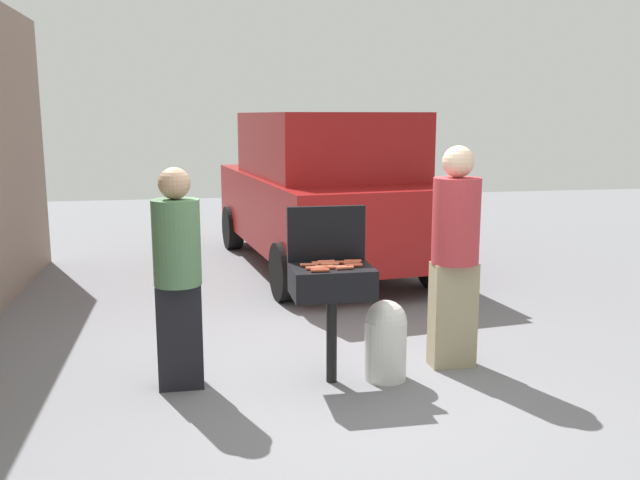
{
  "coord_description": "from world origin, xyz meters",
  "views": [
    {
      "loc": [
        -0.97,
        -4.68,
        1.99
      ],
      "look_at": [
        0.01,
        0.6,
        1.0
      ],
      "focal_mm": 38.17,
      "sensor_mm": 36.0,
      "label": 1
    }
  ],
  "objects_px": {
    "hot_dog_1": "(326,262)",
    "hot_dog_6": "(324,264)",
    "hot_dog_12": "(309,265)",
    "parked_minivan": "(322,190)",
    "bbq_grill": "(332,285)",
    "hot_dog_3": "(337,267)",
    "hot_dog_2": "(341,262)",
    "hot_dog_7": "(353,265)",
    "hot_dog_8": "(345,268)",
    "person_left": "(178,271)",
    "hot_dog_10": "(319,269)",
    "hot_dog_11": "(320,270)",
    "hot_dog_4": "(353,261)",
    "hot_dog_14": "(352,263)",
    "person_right": "(455,249)",
    "hot_dog_13": "(320,263)",
    "propane_tank": "(386,338)",
    "hot_dog_9": "(330,264)",
    "hot_dog_0": "(315,268)",
    "hot_dog_5": "(324,267)"
  },
  "relations": [
    {
      "from": "hot_dog_4",
      "to": "hot_dog_11",
      "type": "xyz_separation_m",
      "value": [
        -0.3,
        -0.26,
        0.0
      ]
    },
    {
      "from": "hot_dog_6",
      "to": "hot_dog_10",
      "type": "xyz_separation_m",
      "value": [
        -0.07,
        -0.16,
        0.0
      ]
    },
    {
      "from": "hot_dog_3",
      "to": "parked_minivan",
      "type": "xyz_separation_m",
      "value": [
        0.66,
        4.0,
        0.12
      ]
    },
    {
      "from": "hot_dog_3",
      "to": "person_right",
      "type": "relative_size",
      "value": 0.07
    },
    {
      "from": "hot_dog_2",
      "to": "hot_dog_11",
      "type": "xyz_separation_m",
      "value": [
        -0.2,
        -0.23,
        0.0
      ]
    },
    {
      "from": "hot_dog_2",
      "to": "hot_dog_10",
      "type": "distance_m",
      "value": 0.27
    },
    {
      "from": "bbq_grill",
      "to": "hot_dog_9",
      "type": "xyz_separation_m",
      "value": [
        -0.01,
        0.02,
        0.15
      ]
    },
    {
      "from": "hot_dog_8",
      "to": "hot_dog_9",
      "type": "distance_m",
      "value": 0.16
    },
    {
      "from": "hot_dog_1",
      "to": "person_right",
      "type": "distance_m",
      "value": 1.04
    },
    {
      "from": "hot_dog_1",
      "to": "hot_dog_6",
      "type": "relative_size",
      "value": 1.0
    },
    {
      "from": "hot_dog_8",
      "to": "hot_dog_9",
      "type": "xyz_separation_m",
      "value": [
        -0.08,
        0.13,
        0.0
      ]
    },
    {
      "from": "hot_dog_3",
      "to": "hot_dog_5",
      "type": "bearing_deg",
      "value": 159.38
    },
    {
      "from": "hot_dog_9",
      "to": "hot_dog_10",
      "type": "distance_m",
      "value": 0.17
    },
    {
      "from": "hot_dog_0",
      "to": "hot_dog_12",
      "type": "bearing_deg",
      "value": 102.69
    },
    {
      "from": "hot_dog_10",
      "to": "person_right",
      "type": "bearing_deg",
      "value": 13.12
    },
    {
      "from": "hot_dog_6",
      "to": "hot_dog_10",
      "type": "height_order",
      "value": "same"
    },
    {
      "from": "hot_dog_1",
      "to": "hot_dog_7",
      "type": "bearing_deg",
      "value": -41.61
    },
    {
      "from": "hot_dog_9",
      "to": "parked_minivan",
      "type": "distance_m",
      "value": 3.96
    },
    {
      "from": "propane_tank",
      "to": "person_left",
      "type": "distance_m",
      "value": 1.63
    },
    {
      "from": "person_left",
      "to": "hot_dog_6",
      "type": "bearing_deg",
      "value": -19.42
    },
    {
      "from": "hot_dog_0",
      "to": "hot_dog_13",
      "type": "relative_size",
      "value": 1.0
    },
    {
      "from": "person_right",
      "to": "hot_dog_3",
      "type": "bearing_deg",
      "value": -3.47
    },
    {
      "from": "bbq_grill",
      "to": "propane_tank",
      "type": "height_order",
      "value": "bbq_grill"
    },
    {
      "from": "hot_dog_1",
      "to": "bbq_grill",
      "type": "bearing_deg",
      "value": -79.53
    },
    {
      "from": "hot_dog_0",
      "to": "person_right",
      "type": "distance_m",
      "value": 1.18
    },
    {
      "from": "hot_dog_13",
      "to": "hot_dog_10",
      "type": "bearing_deg",
      "value": -103.4
    },
    {
      "from": "hot_dog_0",
      "to": "hot_dog_6",
      "type": "height_order",
      "value": "same"
    },
    {
      "from": "hot_dog_9",
      "to": "person_left",
      "type": "distance_m",
      "value": 1.11
    },
    {
      "from": "hot_dog_12",
      "to": "parked_minivan",
      "type": "height_order",
      "value": "parked_minivan"
    },
    {
      "from": "hot_dog_10",
      "to": "hot_dog_11",
      "type": "distance_m",
      "value": 0.05
    },
    {
      "from": "hot_dog_1",
      "to": "hot_dog_14",
      "type": "height_order",
      "value": "same"
    },
    {
      "from": "hot_dog_5",
      "to": "hot_dog_12",
      "type": "height_order",
      "value": "same"
    },
    {
      "from": "person_left",
      "to": "hot_dog_8",
      "type": "bearing_deg",
      "value": -27.24
    },
    {
      "from": "hot_dog_8",
      "to": "bbq_grill",
      "type": "bearing_deg",
      "value": 123.04
    },
    {
      "from": "hot_dog_9",
      "to": "hot_dog_14",
      "type": "bearing_deg",
      "value": 5.47
    },
    {
      "from": "hot_dog_3",
      "to": "hot_dog_14",
      "type": "xyz_separation_m",
      "value": [
        0.14,
        0.12,
        0.0
      ]
    },
    {
      "from": "hot_dog_8",
      "to": "hot_dog_12",
      "type": "relative_size",
      "value": 1.0
    },
    {
      "from": "hot_dog_0",
      "to": "hot_dog_10",
      "type": "height_order",
      "value": "same"
    },
    {
      "from": "bbq_grill",
      "to": "hot_dog_8",
      "type": "height_order",
      "value": "hot_dog_8"
    },
    {
      "from": "bbq_grill",
      "to": "hot_dog_11",
      "type": "relative_size",
      "value": 6.85
    },
    {
      "from": "hot_dog_5",
      "to": "propane_tank",
      "type": "bearing_deg",
      "value": 3.7
    },
    {
      "from": "hot_dog_2",
      "to": "hot_dog_8",
      "type": "xyz_separation_m",
      "value": [
        -0.01,
        -0.18,
        0.0
      ]
    },
    {
      "from": "hot_dog_1",
      "to": "hot_dog_5",
      "type": "relative_size",
      "value": 1.0
    },
    {
      "from": "hot_dog_4",
      "to": "person_right",
      "type": "bearing_deg",
      "value": 3.89
    },
    {
      "from": "propane_tank",
      "to": "parked_minivan",
      "type": "distance_m",
      "value": 4.01
    },
    {
      "from": "hot_dog_3",
      "to": "hot_dog_9",
      "type": "relative_size",
      "value": 1.0
    },
    {
      "from": "hot_dog_2",
      "to": "hot_dog_7",
      "type": "relative_size",
      "value": 1.0
    },
    {
      "from": "parked_minivan",
      "to": "hot_dog_3",
      "type": "bearing_deg",
      "value": 73.5
    },
    {
      "from": "hot_dog_6",
      "to": "propane_tank",
      "type": "xyz_separation_m",
      "value": [
        0.46,
        -0.07,
        -0.58
      ]
    },
    {
      "from": "hot_dog_1",
      "to": "hot_dog_13",
      "type": "bearing_deg",
      "value": -147.57
    }
  ]
}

